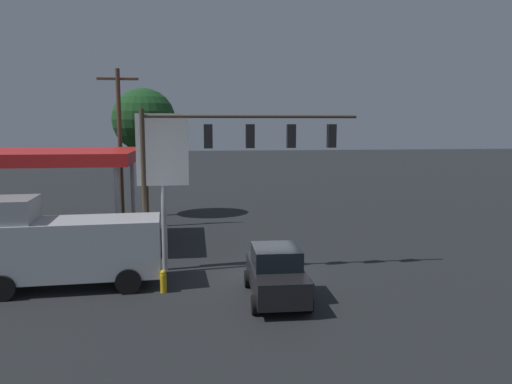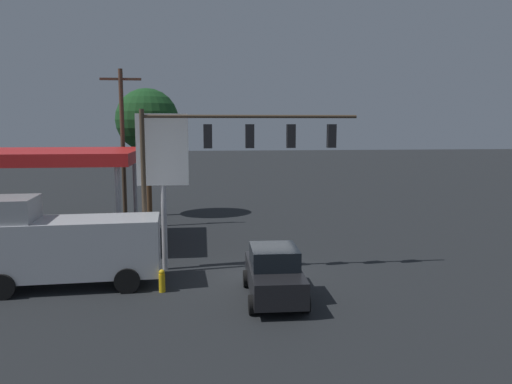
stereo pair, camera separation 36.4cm
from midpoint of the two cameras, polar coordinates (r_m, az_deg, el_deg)
The scene contains 9 objects.
ground_plane at distance 21.03m, azimuth 1.09°, elevation -9.74°, with size 200.00×200.00×0.00m, color black.
traffic_signal_assembly at distance 21.04m, azimuth -2.31°, elevation 4.99°, with size 9.11×0.43×6.94m.
utility_pole at distance 31.11m, azimuth -14.65°, elevation 5.20°, with size 2.40×0.26×9.56m.
gas_station_canopy at distance 27.70m, azimuth -23.92°, elevation 3.64°, with size 10.62×7.07×5.01m.
price_sign at distance 21.65m, azimuth -10.16°, elevation 3.85°, with size 2.19×0.27×6.77m.
sedan_far at distance 18.35m, azimuth 2.64°, elevation -9.26°, with size 2.13×4.43×1.93m.
delivery_truck at distance 20.74m, azimuth -20.49°, elevation -5.63°, with size 6.92×2.86×3.58m.
street_tree at distance 34.87m, azimuth -12.04°, elevation 8.02°, with size 4.24×4.24×8.73m.
fire_hydrant at distance 19.47m, azimuth -10.16°, elevation -9.96°, with size 0.24×0.24×0.88m.
Camera 2 is at (2.33, 19.91, 6.33)m, focal length 35.00 mm.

